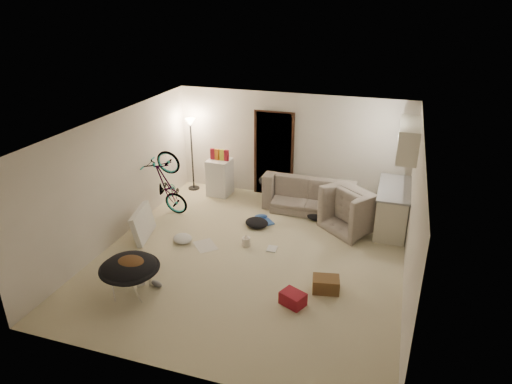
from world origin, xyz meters
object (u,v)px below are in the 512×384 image
(floor_lamp, at_px, (191,139))
(drink_case_b, at_px, (293,299))
(bicycle, at_px, (168,197))
(tv_box, at_px, (143,224))
(drink_case_a, at_px, (326,284))
(sofa, at_px, (310,196))
(juicer, at_px, (246,241))
(kitchen_counter, at_px, (392,209))
(saucer_chair, at_px, (130,273))
(mini_fridge, at_px, (220,177))
(armchair, at_px, (359,213))

(floor_lamp, bearing_deg, drink_case_b, -47.44)
(floor_lamp, height_order, bicycle, floor_lamp)
(tv_box, xyz_separation_m, drink_case_a, (3.82, -0.69, -0.18))
(sofa, height_order, juicer, sofa)
(kitchen_counter, height_order, bicycle, kitchen_counter)
(floor_lamp, xyz_separation_m, saucer_chair, (0.92, -4.34, -0.90))
(bicycle, distance_m, mini_fridge, 1.55)
(kitchen_counter, relative_size, tv_box, 1.64)
(sofa, xyz_separation_m, drink_case_a, (0.91, -3.08, -0.18))
(drink_case_b, xyz_separation_m, juicer, (-1.31, 1.52, -0.01))
(floor_lamp, bearing_deg, armchair, -11.43)
(kitchen_counter, relative_size, saucer_chair, 1.55)
(armchair, relative_size, saucer_chair, 1.09)
(saucer_chair, bearing_deg, juicer, 58.33)
(saucer_chair, relative_size, drink_case_b, 2.59)
(mini_fridge, height_order, juicer, mini_fridge)
(armchair, xyz_separation_m, mini_fridge, (-3.42, 0.74, 0.10))
(floor_lamp, height_order, drink_case_b, floor_lamp)
(tv_box, bearing_deg, sofa, 26.96)
(floor_lamp, distance_m, bicycle, 1.76)
(kitchen_counter, height_order, drink_case_a, kitchen_counter)
(sofa, distance_m, drink_case_b, 3.64)
(floor_lamp, bearing_deg, bicycle, -86.21)
(mini_fridge, distance_m, drink_case_b, 4.61)
(tv_box, bearing_deg, drink_case_a, -22.59)
(drink_case_a, bearing_deg, kitchen_counter, 59.68)
(floor_lamp, height_order, kitchen_counter, floor_lamp)
(sofa, distance_m, tv_box, 3.77)
(drink_case_b, distance_m, juicer, 2.00)
(juicer, bearing_deg, armchair, 35.83)
(bicycle, relative_size, drink_case_a, 3.62)
(tv_box, bearing_deg, drink_case_b, -32.01)
(saucer_chair, xyz_separation_m, juicer, (1.27, 2.05, -0.31))
(tv_box, distance_m, juicer, 2.12)
(drink_case_a, distance_m, drink_case_b, 0.68)
(drink_case_b, bearing_deg, kitchen_counter, 91.89)
(kitchen_counter, distance_m, sofa, 1.87)
(floor_lamp, xyz_separation_m, drink_case_a, (3.92, -3.28, -1.18))
(floor_lamp, relative_size, drink_case_b, 4.84)
(sofa, bearing_deg, tv_box, 39.72)
(kitchen_counter, bearing_deg, drink_case_b, -113.03)
(armchair, relative_size, bicycle, 0.67)
(kitchen_counter, bearing_deg, mini_fridge, 172.30)
(kitchen_counter, relative_size, bicycle, 0.95)
(bicycle, relative_size, mini_fridge, 1.77)
(floor_lamp, distance_m, drink_case_b, 5.30)
(bicycle, xyz_separation_m, drink_case_b, (3.39, -2.29, -0.30))
(kitchen_counter, height_order, armchair, kitchen_counter)
(sofa, bearing_deg, saucer_chair, 63.47)
(kitchen_counter, xyz_separation_m, tv_box, (-4.73, -1.94, -0.14))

